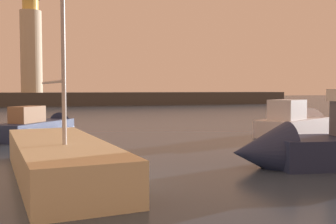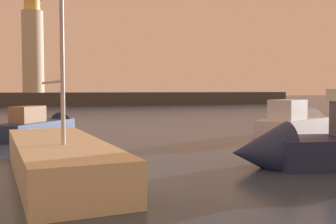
# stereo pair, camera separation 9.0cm
# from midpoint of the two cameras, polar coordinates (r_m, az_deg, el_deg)

# --- Properties ---
(ground_plane) EXTENTS (220.00, 220.00, 0.00)m
(ground_plane) POSITION_cam_midpoint_polar(r_m,az_deg,el_deg) (34.06, -10.89, -1.21)
(ground_plane) COLOR #2D3D51
(breakwater) EXTENTS (75.24, 6.24, 2.06)m
(breakwater) POSITION_cam_midpoint_polar(r_m,az_deg,el_deg) (66.30, -13.84, 1.79)
(breakwater) COLOR #423F3D
(breakwater) RESTS_ON ground_plane
(lighthouse) EXTENTS (3.22, 3.22, 15.25)m
(lighthouse) POSITION_cam_midpoint_polar(r_m,az_deg,el_deg) (66.54, -18.42, 8.84)
(lighthouse) COLOR beige
(lighthouse) RESTS_ON breakwater
(motorboat_1) EXTENTS (6.80, 5.12, 2.48)m
(motorboat_1) POSITION_cam_midpoint_polar(r_m,az_deg,el_deg) (24.76, 18.31, -1.49)
(motorboat_1) COLOR silver
(motorboat_1) RESTS_ON ground_plane
(motorboat_2) EXTENTS (4.77, 6.06, 1.99)m
(motorboat_2) POSITION_cam_midpoint_polar(r_m,az_deg,el_deg) (23.37, -16.84, -1.92)
(motorboat_2) COLOR #1E284C
(motorboat_2) RESTS_ON ground_plane
(motorboat_3) EXTENTS (7.03, 3.05, 3.07)m
(motorboat_3) POSITION_cam_midpoint_polar(r_m,az_deg,el_deg) (14.66, 21.37, -4.13)
(motorboat_3) COLOR #1E284C
(motorboat_3) RESTS_ON ground_plane
(sailboat_moored) EXTENTS (3.37, 8.55, 10.83)m
(sailboat_moored) POSITION_cam_midpoint_polar(r_m,az_deg,el_deg) (12.49, -14.83, -6.24)
(sailboat_moored) COLOR beige
(sailboat_moored) RESTS_ON ground_plane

